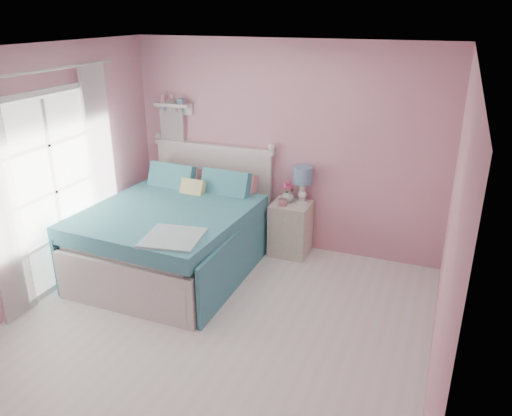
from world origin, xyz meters
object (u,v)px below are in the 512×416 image
Objects in this scene: bed at (176,235)px; vase at (288,195)px; teacup at (282,202)px; nightstand at (290,229)px; table_lamp at (303,178)px.

bed is 1.45m from vase.
bed is at bearing -145.17° from teacup.
vase is at bearing 140.58° from nightstand.
vase reaches higher than nightstand.
vase is at bearing -165.44° from table_lamp.
table_lamp reaches higher than teacup.
table_lamp is 0.39m from teacup.
bed is 13.44× the size of vase.
nightstand is 0.40m from teacup.
nightstand is at bearing 51.72° from teacup.
bed is 1.43m from nightstand.
table_lamp is at bearing 46.64° from teacup.
vase is 0.16m from teacup.
teacup is at bearing 37.43° from bed.
teacup is at bearing -95.32° from vase.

